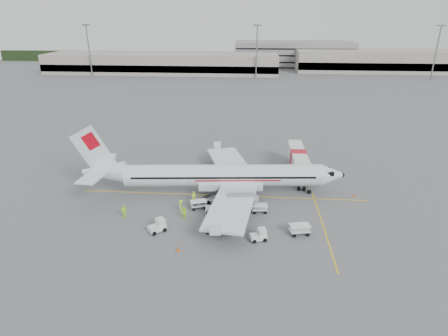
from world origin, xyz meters
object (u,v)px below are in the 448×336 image
at_px(belt_loader, 215,194).
at_px(tug_mid, 214,208).
at_px(tug_aft, 157,226).
at_px(aircraft, 224,162).
at_px(jet_bridge, 298,163).
at_px(tug_fore, 258,235).

height_order(belt_loader, tug_mid, belt_loader).
bearing_deg(tug_aft, tug_mid, -2.01).
bearing_deg(aircraft, tug_aft, -128.64).
bearing_deg(tug_mid, belt_loader, 92.96).
bearing_deg(tug_aft, belt_loader, 13.27).
bearing_deg(tug_mid, jet_bridge, 47.83).
xyz_separation_m(jet_bridge, tug_mid, (-13.09, -14.55, -1.38)).
distance_m(tug_fore, tug_mid, 8.96).
bearing_deg(belt_loader, tug_aft, -146.83).
xyz_separation_m(belt_loader, tug_fore, (6.45, -10.03, -0.39)).
distance_m(jet_bridge, tug_aft, 28.18).
distance_m(aircraft, tug_fore, 14.38).
relative_size(jet_bridge, tug_fore, 8.42).
xyz_separation_m(jet_bridge, belt_loader, (-13.29, -10.94, -1.06)).
bearing_deg(tug_fore, aircraft, 95.28).
relative_size(aircraft, tug_aft, 18.04).
distance_m(tug_fore, tug_aft, 13.03).
xyz_separation_m(aircraft, tug_fore, (5.33, -12.51, -4.68)).
xyz_separation_m(aircraft, tug_mid, (-0.92, -6.09, -4.61)).
relative_size(aircraft, belt_loader, 9.13).
relative_size(belt_loader, tug_mid, 1.97).
bearing_deg(belt_loader, jet_bridge, 18.54).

